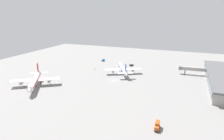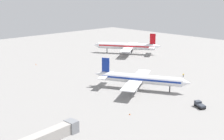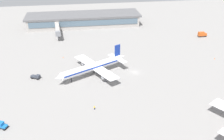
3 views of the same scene
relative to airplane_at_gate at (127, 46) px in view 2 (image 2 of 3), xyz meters
The scene contains 7 objects.
ground 58.08m from the airplane_at_gate, 56.11° to the right, with size 288.00×288.00×0.00m, color gray.
airplane_at_gate is the anchor object (origin of this frame).
airplane_taxiing 71.44m from the airplane_at_gate, 43.04° to the right, with size 35.70×29.77×11.83m.
pushback_tractor 92.94m from the airplane_at_gate, 31.91° to the right, with size 4.78×3.76×1.90m.
ground_crew_worker 58.34m from the airplane_at_gate, 21.03° to the right, with size 0.54×0.54×1.67m.
safety_cone_near_gate 58.44m from the airplane_at_gate, 103.31° to the right, with size 0.44×0.44×0.60m, color #EA590C.
safety_cone_mid_apron 97.27m from the airplane_at_gate, 46.54° to the right, with size 0.44×0.44×0.60m, color #EA590C.
Camera 2 is at (93.60, -87.72, 37.46)m, focal length 48.14 mm.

